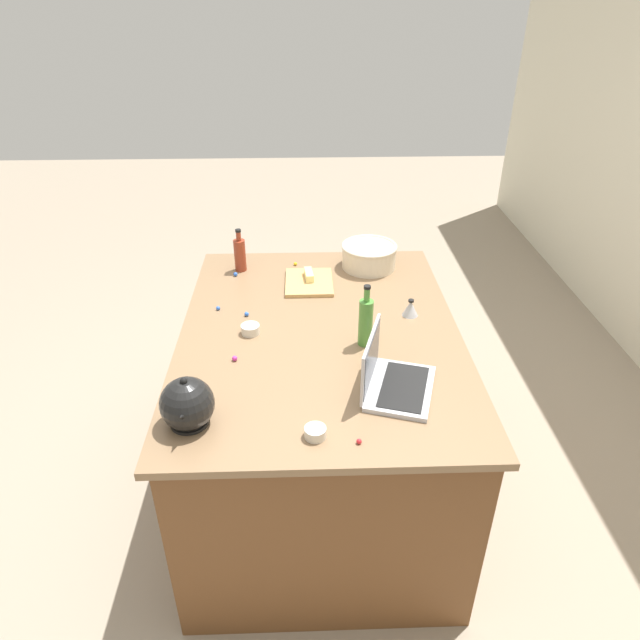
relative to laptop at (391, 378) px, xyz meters
The scene contains 19 objects.
ground_plane 1.06m from the laptop, 149.54° to the right, with size 12.00×12.00×0.00m, color gray.
island_counter 0.68m from the laptop, 149.54° to the right, with size 1.58×1.17×0.90m.
laptop is the anchor object (origin of this frame).
mixing_bowl_large 1.01m from the laptop, behind, with size 0.28×0.28×0.12m.
bottle_olive 0.31m from the laptop, 168.24° to the right, with size 0.06×0.06×0.26m.
bottle_soy 1.17m from the laptop, 148.13° to the right, with size 0.06×0.06×0.22m.
kettle 0.71m from the laptop, 76.91° to the right, with size 0.21×0.18×0.20m.
cutting_board 0.87m from the laptop, 161.48° to the right, with size 0.28×0.23×0.02m, color tan.
butter_stick_left 0.90m from the laptop, 162.07° to the right, with size 0.11×0.04×0.04m, color #F4E58C.
ramekin_small 0.66m from the laptop, 126.57° to the right, with size 0.08×0.08×0.04m, color beige.
ramekin_medium 0.37m from the laptop, 48.87° to the right, with size 0.07×0.07×0.04m, color beige.
kitchen_timer 0.54m from the laptop, 162.81° to the left, with size 0.07×0.07×0.08m.
candy_0 0.61m from the laptop, 108.76° to the right, with size 0.02×0.02×0.02m, color #CC3399.
candy_1 1.13m from the laptop, 145.35° to the right, with size 0.02×0.02×0.02m, color blue.
candy_2 0.19m from the laptop, 22.01° to the left, with size 0.02×0.02×0.02m, color orange.
candy_4 0.77m from the laptop, 133.87° to the right, with size 0.02×0.02×0.02m, color blue.
candy_5 1.10m from the laptop, 161.69° to the right, with size 0.02×0.02×0.02m, color yellow.
candy_6 0.31m from the laptop, 26.49° to the right, with size 0.02×0.02×0.02m, color red.
candy_7 0.91m from the laptop, 130.78° to the right, with size 0.02×0.02×0.02m, color blue.
Camera 1 is at (2.03, -0.07, 2.17)m, focal length 32.06 mm.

